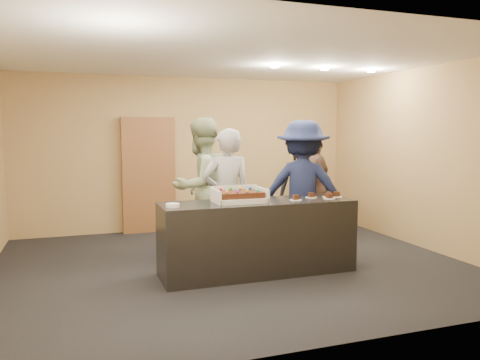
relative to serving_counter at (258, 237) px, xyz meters
The scene contains 17 objects.
room 1.02m from the serving_counter, 113.19° to the left, with size 6.04×6.00×2.70m.
serving_counter is the anchor object (origin of this frame).
storage_cabinet 3.04m from the serving_counter, 108.06° to the left, with size 0.91×0.15×1.99m, color brown.
cake_box 0.55m from the serving_counter, behind, with size 0.62×0.43×0.18m.
sheet_cake 0.60m from the serving_counter, behind, with size 0.53×0.36×0.11m.
plate_stack 1.17m from the serving_counter, behind, with size 0.16×0.16×0.04m, color white.
slice_a 0.67m from the serving_counter, 10.12° to the right, with size 0.15×0.15×0.07m.
slice_b 0.90m from the serving_counter, ahead, with size 0.15×0.15×0.07m.
slice_c 1.05m from the serving_counter, ahead, with size 0.15×0.15×0.07m.
slice_d 1.10m from the serving_counter, ahead, with size 0.15×0.15×0.07m.
slice_e 1.20m from the serving_counter, ahead, with size 0.15×0.15×0.07m.
person_server_grey 0.68m from the serving_counter, 119.80° to the left, with size 0.65×0.43×1.79m, color #9B9BA0.
person_sage_man 1.28m from the serving_counter, 112.26° to the left, with size 0.94×0.74×1.94m, color #94A176.
person_navy_man 1.07m from the serving_counter, 28.30° to the left, with size 1.23×0.71×1.91m, color #171F43.
person_brown_extra 1.90m from the serving_counter, 40.43° to the left, with size 1.01×0.42×1.72m, color brown.
person_dark_suit 2.04m from the serving_counter, 46.52° to the left, with size 0.86×0.56×1.75m, color #27272B.
ceiling_spotlights 2.79m from the serving_counter, 33.49° to the left, with size 1.72×0.12×0.03m.
Camera 1 is at (-1.86, -5.73, 1.76)m, focal length 35.00 mm.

